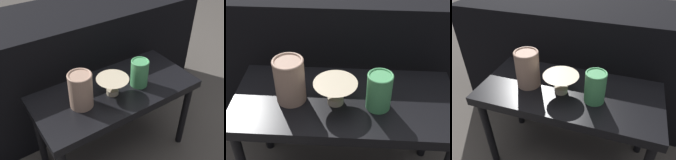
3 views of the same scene
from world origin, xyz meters
The scene contains 6 objects.
ground_plane centered at (0.00, 0.00, 0.00)m, with size 8.00×8.00×0.00m, color #4C4742.
table centered at (0.00, 0.00, 0.40)m, with size 0.80×0.37×0.46m.
couch_backdrop centered at (0.00, 0.50, 0.35)m, with size 1.59×0.50×0.69m.
bowl centered at (-0.03, -0.02, 0.51)m, with size 0.15×0.15×0.09m.
vase_textured_left centered at (-0.19, -0.01, 0.55)m, with size 0.11×0.11×0.17m.
vase_colorful_right centered at (0.12, -0.03, 0.53)m, with size 0.09×0.09×0.14m.
Camera 3 is at (0.21, -0.73, 1.05)m, focal length 35.00 mm.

